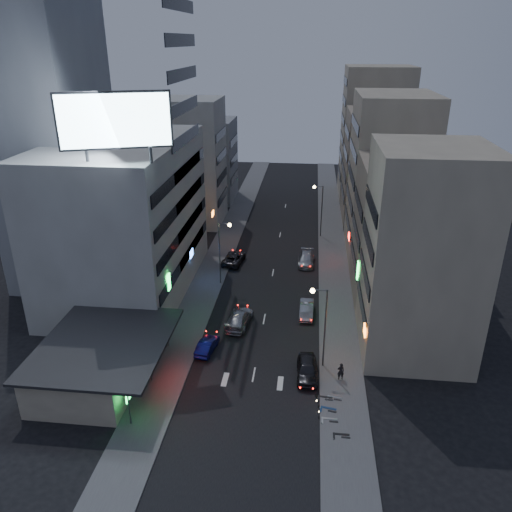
# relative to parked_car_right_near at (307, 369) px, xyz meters

# --- Properties ---
(ground) EXTENTS (180.00, 180.00, 0.00)m
(ground) POSITION_rel_parked_car_right_near_xyz_m (-4.85, -4.28, -0.79)
(ground) COLOR black
(ground) RESTS_ON ground
(sidewalk_left) EXTENTS (4.00, 120.00, 0.12)m
(sidewalk_left) POSITION_rel_parked_car_right_near_xyz_m (-12.85, 25.72, -0.73)
(sidewalk_left) COLOR #4C4C4F
(sidewalk_left) RESTS_ON ground
(sidewalk_right) EXTENTS (4.00, 120.00, 0.12)m
(sidewalk_right) POSITION_rel_parked_car_right_near_xyz_m (3.15, 25.72, -0.73)
(sidewalk_right) COLOR #4C4C4F
(sidewalk_right) RESTS_ON ground
(food_court) EXTENTS (11.00, 13.00, 3.88)m
(food_court) POSITION_rel_parked_car_right_near_xyz_m (-18.75, -2.28, 1.19)
(food_court) COLOR tan
(food_court) RESTS_ON ground
(white_building) EXTENTS (14.00, 24.00, 18.00)m
(white_building) POSITION_rel_parked_car_right_near_xyz_m (-21.85, 15.72, 8.21)
(white_building) COLOR #ADADA8
(white_building) RESTS_ON ground
(grey_tower) EXTENTS (10.00, 14.00, 34.00)m
(grey_tower) POSITION_rel_parked_car_right_near_xyz_m (-30.85, 18.72, 16.21)
(grey_tower) COLOR gray
(grey_tower) RESTS_ON ground
(shophouse_near) EXTENTS (10.00, 11.00, 20.00)m
(shophouse_near) POSITION_rel_parked_car_right_near_xyz_m (10.15, 6.22, 9.21)
(shophouse_near) COLOR tan
(shophouse_near) RESTS_ON ground
(shophouse_mid) EXTENTS (11.00, 12.00, 16.00)m
(shophouse_mid) POSITION_rel_parked_car_right_near_xyz_m (10.65, 17.72, 7.21)
(shophouse_mid) COLOR gray
(shophouse_mid) RESTS_ON ground
(shophouse_far) EXTENTS (10.00, 14.00, 22.00)m
(shophouse_far) POSITION_rel_parked_car_right_near_xyz_m (10.15, 30.72, 10.21)
(shophouse_far) COLOR tan
(shophouse_far) RESTS_ON ground
(far_left_a) EXTENTS (11.00, 10.00, 20.00)m
(far_left_a) POSITION_rel_parked_car_right_near_xyz_m (-20.35, 40.72, 9.21)
(far_left_a) COLOR #ADADA8
(far_left_a) RESTS_ON ground
(far_left_b) EXTENTS (12.00, 10.00, 15.00)m
(far_left_b) POSITION_rel_parked_car_right_near_xyz_m (-20.85, 53.72, 6.71)
(far_left_b) COLOR gray
(far_left_b) RESTS_ON ground
(far_right_a) EXTENTS (11.00, 12.00, 18.00)m
(far_right_a) POSITION_rel_parked_car_right_near_xyz_m (10.65, 45.72, 8.21)
(far_right_a) COLOR gray
(far_right_a) RESTS_ON ground
(far_right_b) EXTENTS (12.00, 12.00, 24.00)m
(far_right_b) POSITION_rel_parked_car_right_near_xyz_m (11.15, 59.72, 11.21)
(far_right_b) COLOR tan
(far_right_b) RESTS_ON ground
(billboard) EXTENTS (9.52, 3.75, 6.20)m
(billboard) POSITION_rel_parked_car_right_near_xyz_m (-17.84, 5.69, 20.87)
(billboard) COLOR #595B60
(billboard) RESTS_ON white_building
(street_lamp_right_near) EXTENTS (1.60, 0.44, 8.02)m
(street_lamp_right_near) POSITION_rel_parked_car_right_near_xyz_m (1.06, 1.72, 4.57)
(street_lamp_right_near) COLOR #595B60
(street_lamp_right_near) RESTS_ON sidewalk_right
(street_lamp_left) EXTENTS (1.60, 0.44, 8.02)m
(street_lamp_left) POSITION_rel_parked_car_right_near_xyz_m (-10.75, 17.72, 4.57)
(street_lamp_left) COLOR #595B60
(street_lamp_left) RESTS_ON sidewalk_left
(street_lamp_right_far) EXTENTS (1.60, 0.44, 8.02)m
(street_lamp_right_far) POSITION_rel_parked_car_right_near_xyz_m (1.06, 35.72, 4.57)
(street_lamp_right_far) COLOR #595B60
(street_lamp_right_far) RESTS_ON sidewalk_right
(parked_car_right_near) EXTENTS (2.03, 4.71, 1.58)m
(parked_car_right_near) POSITION_rel_parked_car_right_near_xyz_m (0.00, 0.00, 0.00)
(parked_car_right_near) COLOR black
(parked_car_right_near) RESTS_ON ground
(parked_car_right_mid) EXTENTS (1.54, 4.31, 1.42)m
(parked_car_right_mid) POSITION_rel_parked_car_right_near_xyz_m (-0.27, 11.09, -0.08)
(parked_car_right_mid) COLOR #9B9EA3
(parked_car_right_mid) RESTS_ON ground
(parked_car_left) EXTENTS (3.02, 5.51, 1.46)m
(parked_car_left) POSITION_rel_parked_car_right_near_xyz_m (-10.45, 24.17, -0.06)
(parked_car_left) COLOR #26252A
(parked_car_left) RESTS_ON ground
(parked_car_right_far) EXTENTS (2.14, 5.07, 1.46)m
(parked_car_right_far) POSITION_rel_parked_car_right_near_xyz_m (-0.55, 25.00, -0.06)
(parked_car_right_far) COLOR #A1A5A9
(parked_car_right_far) RESTS_ON ground
(road_car_blue) EXTENTS (1.89, 4.08, 1.29)m
(road_car_blue) POSITION_rel_parked_car_right_near_xyz_m (-9.85, 2.95, -0.15)
(road_car_blue) COLOR navy
(road_car_blue) RESTS_ON ground
(road_car_silver) EXTENTS (2.83, 5.67, 1.58)m
(road_car_silver) POSITION_rel_parked_car_right_near_xyz_m (-7.41, 8.24, -0.00)
(road_car_silver) COLOR #A1A4A9
(road_car_silver) RESTS_ON ground
(person) EXTENTS (0.67, 0.49, 1.69)m
(person) POSITION_rel_parked_car_right_near_xyz_m (3.00, -0.22, 0.17)
(person) COLOR black
(person) RESTS_ON sidewalk_right
(scooter_black_a) EXTENTS (0.64, 1.92, 1.17)m
(scooter_black_a) POSITION_rel_parked_car_right_near_xyz_m (3.45, -7.04, -0.09)
(scooter_black_a) COLOR black
(scooter_black_a) RESTS_ON sidewalk_right
(scooter_silver_a) EXTENTS (0.69, 1.95, 1.18)m
(scooter_silver_a) POSITION_rel_parked_car_right_near_xyz_m (2.59, -5.40, -0.08)
(scooter_silver_a) COLOR #A2A4A9
(scooter_silver_a) RESTS_ON sidewalk_right
(scooter_blue) EXTENTS (1.01, 2.05, 1.20)m
(scooter_blue) POSITION_rel_parked_car_right_near_xyz_m (2.57, -4.26, -0.07)
(scooter_blue) COLOR navy
(scooter_blue) RESTS_ON sidewalk_right
(scooter_black_b) EXTENTS (0.79, 1.93, 1.15)m
(scooter_black_b) POSITION_rel_parked_car_right_near_xyz_m (2.28, -2.79, -0.10)
(scooter_black_b) COLOR black
(scooter_black_b) RESTS_ON sidewalk_right
(scooter_silver_b) EXTENTS (0.88, 1.88, 1.10)m
(scooter_silver_b) POSITION_rel_parked_car_right_near_xyz_m (3.04, -2.77, -0.12)
(scooter_silver_b) COLOR #9D9FA4
(scooter_silver_b) RESTS_ON sidewalk_right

